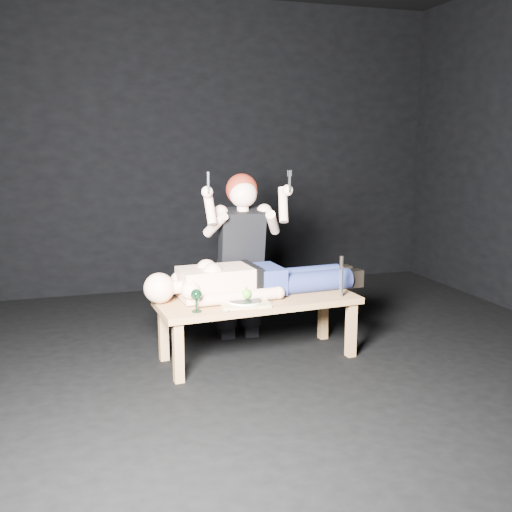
% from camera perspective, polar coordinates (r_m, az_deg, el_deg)
% --- Properties ---
extents(ground, '(5.00, 5.00, 0.00)m').
position_cam_1_polar(ground, '(4.17, 3.28, -10.79)').
color(ground, black).
rests_on(ground, ground).
extents(back_wall, '(5.00, 0.00, 5.00)m').
position_cam_1_polar(back_wall, '(6.28, -4.69, 10.52)').
color(back_wall, black).
rests_on(back_wall, ground).
extents(table, '(1.47, 0.65, 0.45)m').
position_cam_1_polar(table, '(4.27, 0.20, -7.06)').
color(table, '#B07E3E').
rests_on(table, ground).
extents(lying_man, '(1.52, 0.57, 0.27)m').
position_cam_1_polar(lying_man, '(4.30, 0.18, -1.94)').
color(lying_man, beige).
rests_on(lying_man, table).
extents(kneeling_woman, '(0.77, 0.85, 1.36)m').
position_cam_1_polar(kneeling_woman, '(4.59, -1.62, 0.09)').
color(kneeling_woman, black).
rests_on(kneeling_woman, ground).
extents(serving_tray, '(0.35, 0.27, 0.02)m').
position_cam_1_polar(serving_tray, '(4.04, -1.14, -4.64)').
color(serving_tray, tan).
rests_on(serving_tray, table).
extents(plate, '(0.24, 0.24, 0.02)m').
position_cam_1_polar(plate, '(4.03, -1.14, -4.38)').
color(plate, white).
rests_on(plate, serving_tray).
extents(apple, '(0.07, 0.07, 0.07)m').
position_cam_1_polar(apple, '(4.03, -0.93, -3.72)').
color(apple, '#4FA622').
rests_on(apple, plate).
extents(goblet, '(0.08, 0.08, 0.15)m').
position_cam_1_polar(goblet, '(3.88, -5.82, -4.33)').
color(goblet, black).
rests_on(goblet, table).
extents(fork_flat, '(0.04, 0.15, 0.01)m').
position_cam_1_polar(fork_flat, '(3.96, -3.10, -5.07)').
color(fork_flat, '#B2B2B7').
rests_on(fork_flat, table).
extents(knife_flat, '(0.02, 0.15, 0.01)m').
position_cam_1_polar(knife_flat, '(4.09, 1.64, -4.52)').
color(knife_flat, '#B2B2B7').
rests_on(knife_flat, table).
extents(spoon_flat, '(0.14, 0.08, 0.01)m').
position_cam_1_polar(spoon_flat, '(4.14, 0.43, -4.34)').
color(spoon_flat, '#B2B2B7').
rests_on(spoon_flat, table).
extents(carving_knife, '(0.04, 0.05, 0.30)m').
position_cam_1_polar(carving_knife, '(4.27, 8.30, -1.97)').
color(carving_knife, '#B2B2B7').
rests_on(carving_knife, table).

